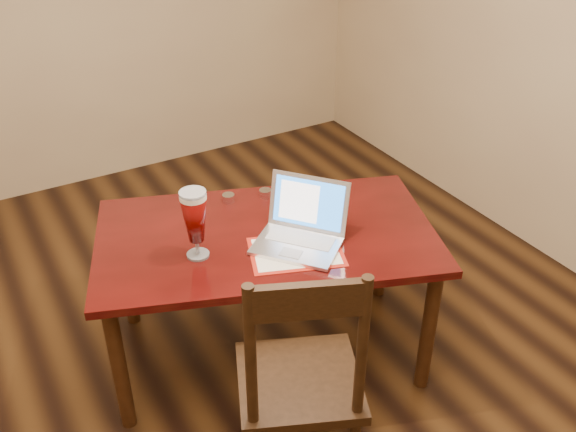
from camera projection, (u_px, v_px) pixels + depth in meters
ground at (224, 407)px, 2.94m from camera, size 5.00×5.00×0.00m
room_shell at (195, 20)px, 2.01m from camera, size 4.51×5.01×2.71m
dining_table at (265, 247)px, 2.92m from camera, size 1.72×1.32×1.03m
dining_chair at (300, 382)px, 2.39m from camera, size 0.60×0.59×1.09m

